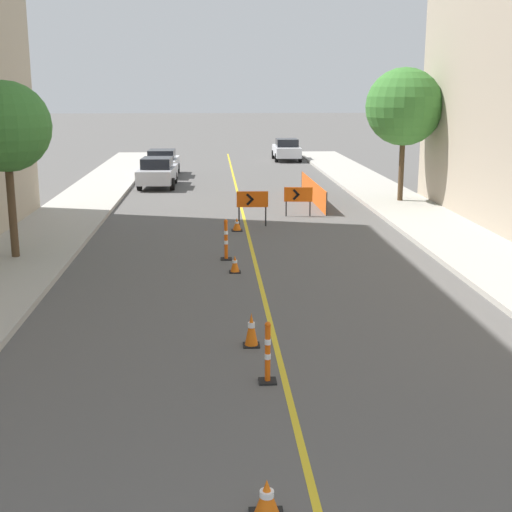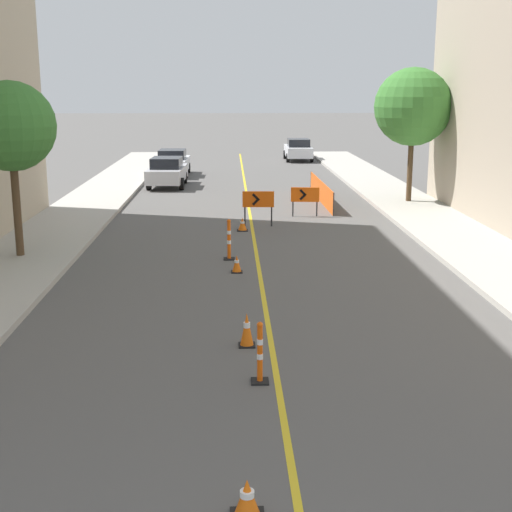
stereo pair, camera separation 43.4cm
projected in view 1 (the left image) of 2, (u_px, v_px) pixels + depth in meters
The scene contains 17 objects.
lane_stripe at pixel (242, 209), 31.37m from camera, with size 0.12×54.05×0.01m.
sidewalk_left at pixel (77, 209), 30.92m from camera, with size 3.14×54.05×0.17m.
sidewalk_right at pixel (402, 206), 31.78m from camera, with size 3.14×54.05×0.17m.
traffic_cone_nearest at pixel (267, 499), 8.77m from camera, with size 0.43×0.43×0.53m.
traffic_cone_second at pixel (251, 330), 14.66m from camera, with size 0.35×0.35×0.71m.
traffic_cone_third at pixel (235, 264), 20.55m from camera, with size 0.33×0.33×0.50m.
traffic_cone_fourth at pixel (237, 224), 26.56m from camera, with size 0.40×0.40×0.49m.
delineator_post_front at pixel (268, 356), 12.81m from camera, with size 0.32×0.32×1.15m.
delineator_post_rear at pixel (226, 242), 22.03m from camera, with size 0.35×0.35×1.27m.
arrow_barricade_primary at pixel (252, 201), 27.24m from camera, with size 1.21×0.11×1.36m.
arrow_barricade_secondary at pixel (298, 196), 29.45m from camera, with size 1.17×0.17×1.21m.
safety_mesh_fence at pixel (313, 191), 33.26m from camera, with size 0.14×7.59×0.99m.
parked_car_curb_near at pixel (157, 172), 38.18m from camera, with size 1.99×4.38×1.59m.
parked_car_curb_mid at pixel (162, 163), 43.03m from camera, with size 1.94×4.34×1.59m.
parked_car_curb_far at pixel (287, 150), 52.23m from camera, with size 1.94×4.32×1.59m.
street_tree_left_near at pixel (6, 127), 20.96m from camera, with size 2.68×2.68×5.27m.
street_tree_right_near at pixel (404, 107), 31.79m from camera, with size 3.45×3.45×5.95m.
Camera 1 is at (-1.27, -3.96, 5.20)m, focal length 50.00 mm.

